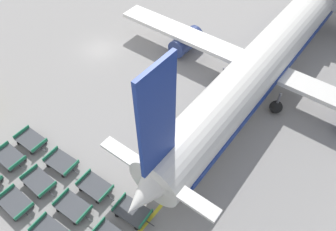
# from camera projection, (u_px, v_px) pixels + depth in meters

# --- Properties ---
(ground_plane) EXTENTS (500.00, 500.00, 0.00)m
(ground_plane) POSITION_uv_depth(u_px,v_px,m) (100.00, 50.00, 38.92)
(ground_plane) COLOR gray
(airplane) EXTENTS (35.43, 42.61, 13.76)m
(airplane) POSITION_uv_depth(u_px,v_px,m) (268.00, 56.00, 32.67)
(airplane) COLOR white
(airplane) RESTS_ON ground_plane
(baggage_dolly_row_near_col_b) EXTENTS (3.38, 1.94, 0.92)m
(baggage_dolly_row_near_col_b) POSITION_uv_depth(u_px,v_px,m) (16.00, 203.00, 25.17)
(baggage_dolly_row_near_col_b) COLOR #424449
(baggage_dolly_row_near_col_b) RESTS_ON ground_plane
(baggage_dolly_row_mid_a_col_a) EXTENTS (3.37, 1.91, 0.92)m
(baggage_dolly_row_mid_a_col_a) POSITION_uv_depth(u_px,v_px,m) (10.00, 157.00, 28.01)
(baggage_dolly_row_mid_a_col_a) COLOR #424449
(baggage_dolly_row_mid_a_col_a) RESTS_ON ground_plane
(baggage_dolly_row_mid_a_col_b) EXTENTS (3.39, 1.97, 0.92)m
(baggage_dolly_row_mid_a_col_b) POSITION_uv_depth(u_px,v_px,m) (39.00, 182.00, 26.41)
(baggage_dolly_row_mid_a_col_b) COLOR #424449
(baggage_dolly_row_mid_a_col_b) RESTS_ON ground_plane
(baggage_dolly_row_mid_a_col_c) EXTENTS (3.33, 1.82, 0.92)m
(baggage_dolly_row_mid_a_col_c) POSITION_uv_depth(u_px,v_px,m) (73.00, 207.00, 24.95)
(baggage_dolly_row_mid_a_col_c) COLOR #424449
(baggage_dolly_row_mid_a_col_c) RESTS_ON ground_plane
(baggage_dolly_row_mid_b_col_a) EXTENTS (3.36, 1.88, 0.92)m
(baggage_dolly_row_mid_b_col_a) POSITION_uv_depth(u_px,v_px,m) (31.00, 140.00, 29.23)
(baggage_dolly_row_mid_b_col_a) COLOR #424449
(baggage_dolly_row_mid_b_col_a) RESTS_ON ground_plane
(baggage_dolly_row_mid_b_col_b) EXTENTS (3.33, 1.81, 0.92)m
(baggage_dolly_row_mid_b_col_b) POSITION_uv_depth(u_px,v_px,m) (62.00, 162.00, 27.67)
(baggage_dolly_row_mid_b_col_b) COLOR #424449
(baggage_dolly_row_mid_b_col_b) RESTS_ON ground_plane
(baggage_dolly_row_mid_b_col_c) EXTENTS (3.34, 1.85, 0.92)m
(baggage_dolly_row_mid_b_col_c) POSITION_uv_depth(u_px,v_px,m) (95.00, 187.00, 26.12)
(baggage_dolly_row_mid_b_col_c) COLOR #424449
(baggage_dolly_row_mid_b_col_c) RESTS_ON ground_plane
(baggage_dolly_row_mid_b_col_d) EXTENTS (3.34, 1.84, 0.92)m
(baggage_dolly_row_mid_b_col_d) POSITION_uv_depth(u_px,v_px,m) (132.00, 212.00, 24.69)
(baggage_dolly_row_mid_b_col_d) COLOR #424449
(baggage_dolly_row_mid_b_col_d) RESTS_ON ground_plane
(stand_guidance_stripe) EXTENTS (1.98, 32.23, 0.01)m
(stand_guidance_stripe) POSITION_uv_depth(u_px,v_px,m) (220.00, 134.00, 30.31)
(stand_guidance_stripe) COLOR yellow
(stand_guidance_stripe) RESTS_ON ground_plane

